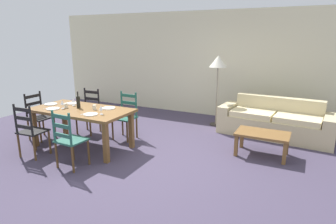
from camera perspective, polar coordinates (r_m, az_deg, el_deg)
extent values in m
cube|color=#41384E|center=(5.11, -3.52, -9.19)|extent=(9.60, 9.60, 0.02)
cube|color=beige|center=(7.74, 8.75, 9.27)|extent=(9.60, 0.16, 2.70)
cube|color=brown|center=(5.62, -16.77, 0.35)|extent=(1.90, 0.96, 0.05)
cube|color=brown|center=(6.08, -24.84, -3.01)|extent=(0.08, 0.08, 0.70)
cube|color=brown|center=(4.91, -12.16, -5.97)|extent=(0.08, 0.08, 0.70)
cube|color=brown|center=(6.56, -19.73, -1.29)|extent=(0.08, 0.08, 0.70)
cube|color=brown|center=(5.49, -7.24, -3.54)|extent=(0.08, 0.08, 0.70)
cube|color=black|center=(5.58, -25.08, -3.49)|extent=(0.44, 0.42, 0.03)
cylinder|color=brown|center=(5.89, -24.80, -4.92)|extent=(0.04, 0.04, 0.43)
cylinder|color=brown|center=(5.64, -22.32, -5.50)|extent=(0.04, 0.04, 0.43)
cylinder|color=brown|center=(5.68, -27.32, -5.90)|extent=(0.04, 0.04, 0.43)
cylinder|color=brown|center=(5.42, -24.85, -6.56)|extent=(0.04, 0.04, 0.43)
cylinder|color=black|center=(5.54, -27.91, -1.11)|extent=(0.04, 0.04, 0.50)
cylinder|color=black|center=(5.27, -25.42, -1.55)|extent=(0.04, 0.04, 0.50)
cube|color=black|center=(5.44, -26.54, -2.64)|extent=(0.38, 0.05, 0.06)
cube|color=black|center=(5.40, -26.72, -1.12)|extent=(0.38, 0.05, 0.06)
cube|color=black|center=(5.37, -26.90, 0.42)|extent=(0.38, 0.05, 0.06)
cube|color=#255A4C|center=(4.89, -18.48, -5.31)|extent=(0.44, 0.42, 0.03)
cylinder|color=brown|center=(5.20, -18.26, -6.80)|extent=(0.04, 0.04, 0.43)
cylinder|color=brown|center=(4.95, -15.39, -7.65)|extent=(0.04, 0.04, 0.43)
cylinder|color=brown|center=(5.00, -21.12, -7.94)|extent=(0.04, 0.04, 0.43)
cylinder|color=brown|center=(4.74, -18.28, -8.92)|extent=(0.04, 0.04, 0.43)
cylinder|color=#255A4C|center=(4.84, -21.66, -2.53)|extent=(0.04, 0.04, 0.50)
cylinder|color=#255A4C|center=(4.57, -18.77, -3.24)|extent=(0.04, 0.04, 0.50)
cube|color=#255A4C|center=(4.74, -20.11, -4.38)|extent=(0.38, 0.04, 0.06)
cube|color=#255A4C|center=(4.70, -20.27, -2.64)|extent=(0.38, 0.04, 0.06)
cube|color=#255A4C|center=(4.66, -20.44, -0.88)|extent=(0.38, 0.04, 0.06)
cube|color=black|center=(6.50, -15.55, -0.20)|extent=(0.44, 0.42, 0.03)
cylinder|color=brown|center=(6.32, -15.08, -2.75)|extent=(0.04, 0.04, 0.43)
cylinder|color=brown|center=(6.55, -17.57, -2.34)|extent=(0.04, 0.04, 0.43)
cylinder|color=brown|center=(6.58, -13.27, -1.95)|extent=(0.04, 0.04, 0.43)
cylinder|color=brown|center=(6.79, -15.72, -1.59)|extent=(0.04, 0.04, 0.43)
cylinder|color=black|center=(6.46, -13.52, 2.24)|extent=(0.04, 0.04, 0.50)
cylinder|color=black|center=(6.68, -16.01, 2.47)|extent=(0.04, 0.04, 0.50)
cube|color=black|center=(6.59, -14.71, 1.26)|extent=(0.38, 0.05, 0.06)
cube|color=black|center=(6.56, -14.80, 2.53)|extent=(0.38, 0.05, 0.06)
cube|color=black|center=(6.53, -14.88, 3.82)|extent=(0.38, 0.05, 0.06)
cube|color=#215948|center=(5.96, -8.60, -1.16)|extent=(0.43, 0.41, 0.03)
cylinder|color=brown|center=(5.79, -8.05, -3.98)|extent=(0.04, 0.04, 0.43)
cylinder|color=brown|center=(6.00, -10.86, -3.44)|extent=(0.04, 0.04, 0.43)
cylinder|color=brown|center=(6.06, -6.19, -3.08)|extent=(0.04, 0.04, 0.43)
cylinder|color=brown|center=(6.25, -8.95, -2.60)|extent=(0.04, 0.04, 0.43)
cylinder|color=#215948|center=(5.92, -6.32, 1.46)|extent=(0.04, 0.04, 0.50)
cylinder|color=#215948|center=(6.13, -9.13, 1.80)|extent=(0.04, 0.04, 0.50)
cube|color=#215948|center=(6.05, -7.71, 0.44)|extent=(0.38, 0.03, 0.06)
cube|color=#215948|center=(6.02, -7.76, 1.82)|extent=(0.38, 0.03, 0.06)
cube|color=#215948|center=(5.99, -7.81, 3.22)|extent=(0.38, 0.03, 0.06)
cube|color=black|center=(6.45, -23.82, -1.05)|extent=(0.40, 0.42, 0.03)
cylinder|color=brown|center=(6.49, -21.44, -2.82)|extent=(0.04, 0.04, 0.43)
cylinder|color=brown|center=(6.27, -23.87, -3.66)|extent=(0.04, 0.04, 0.43)
cylinder|color=brown|center=(6.74, -23.37, -2.38)|extent=(0.04, 0.04, 0.43)
cylinder|color=brown|center=(6.53, -25.77, -3.17)|extent=(0.04, 0.04, 0.43)
cylinder|color=black|center=(6.63, -23.80, 1.70)|extent=(0.04, 0.04, 0.50)
cylinder|color=black|center=(6.41, -26.25, 1.03)|extent=(0.04, 0.04, 0.50)
cube|color=black|center=(6.54, -24.88, 0.26)|extent=(0.03, 0.38, 0.06)
cube|color=black|center=(6.51, -25.02, 1.54)|extent=(0.03, 0.38, 0.06)
cube|color=black|center=(6.48, -25.17, 2.83)|extent=(0.03, 0.38, 0.06)
cylinder|color=white|center=(5.76, -21.76, 0.61)|extent=(0.24, 0.24, 0.02)
cube|color=silver|center=(5.87, -22.74, 0.70)|extent=(0.02, 0.17, 0.01)
cylinder|color=white|center=(5.14, -15.01, -0.45)|extent=(0.24, 0.24, 0.02)
cube|color=silver|center=(5.24, -16.24, -0.32)|extent=(0.02, 0.17, 0.01)
cylinder|color=white|center=(6.09, -18.30, 1.64)|extent=(0.24, 0.24, 0.02)
cube|color=silver|center=(6.20, -19.29, 1.71)|extent=(0.02, 0.17, 0.01)
cylinder|color=white|center=(5.51, -11.60, 0.76)|extent=(0.24, 0.24, 0.02)
cube|color=silver|center=(5.60, -12.81, 0.86)|extent=(0.02, 0.17, 0.01)
cylinder|color=white|center=(6.16, -22.11, 1.44)|extent=(0.24, 0.24, 0.02)
cube|color=silver|center=(6.28, -23.02, 1.51)|extent=(0.02, 0.17, 0.01)
cylinder|color=black|center=(5.66, -17.28, 1.82)|extent=(0.07, 0.07, 0.22)
cylinder|color=black|center=(5.63, -17.39, 3.31)|extent=(0.02, 0.02, 0.08)
cylinder|color=black|center=(5.62, -17.43, 3.79)|extent=(0.03, 0.03, 0.02)
cylinder|color=white|center=(5.74, -20.04, 0.67)|extent=(0.06, 0.06, 0.01)
cylinder|color=white|center=(5.74, -20.08, 1.04)|extent=(0.01, 0.01, 0.07)
cone|color=white|center=(5.72, -20.14, 1.79)|extent=(0.06, 0.06, 0.08)
cylinder|color=white|center=(5.12, -13.01, -0.43)|extent=(0.06, 0.06, 0.01)
cylinder|color=white|center=(5.11, -13.03, -0.02)|extent=(0.01, 0.01, 0.07)
cone|color=white|center=(5.10, -13.08, 0.83)|extent=(0.06, 0.06, 0.08)
cylinder|color=white|center=(5.93, -18.11, 1.24)|extent=(0.06, 0.06, 0.01)
cylinder|color=white|center=(5.92, -18.14, 1.60)|extent=(0.01, 0.01, 0.07)
cone|color=white|center=(5.90, -18.20, 2.33)|extent=(0.06, 0.06, 0.08)
cylinder|color=beige|center=(5.47, -14.31, 0.90)|extent=(0.07, 0.07, 0.09)
cylinder|color=beige|center=(5.77, -19.51, 1.21)|extent=(0.07, 0.07, 0.09)
cube|color=#CBBA8B|center=(6.49, 20.20, -2.87)|extent=(1.86, 0.96, 0.40)
cube|color=#CBBA8B|center=(6.72, 20.88, -0.57)|extent=(1.81, 0.36, 0.80)
cube|color=#CBBA8B|center=(6.37, 29.27, -3.36)|extent=(0.31, 0.82, 0.58)
cube|color=#CBBA8B|center=(6.72, 11.76, -0.87)|extent=(0.31, 0.82, 0.58)
cube|color=beige|center=(6.31, 24.30, -1.30)|extent=(0.91, 0.71, 0.12)
cube|color=beige|center=(6.47, 16.42, -0.21)|extent=(0.91, 0.71, 0.12)
cube|color=brown|center=(5.35, 18.18, -4.11)|extent=(0.90, 0.56, 0.04)
cube|color=brown|center=(5.27, 13.29, -6.47)|extent=(0.06, 0.06, 0.38)
cube|color=brown|center=(5.17, 22.01, -7.61)|extent=(0.06, 0.06, 0.38)
cube|color=brown|center=(5.69, 14.38, -4.94)|extent=(0.06, 0.06, 0.38)
cube|color=brown|center=(5.60, 22.43, -5.95)|extent=(0.06, 0.06, 0.38)
cylinder|color=#332D28|center=(7.03, 9.35, -2.40)|extent=(0.28, 0.28, 0.03)
cylinder|color=gray|center=(6.86, 9.59, 3.11)|extent=(0.03, 0.03, 1.35)
cone|color=beige|center=(6.75, 9.88, 9.82)|extent=(0.40, 0.40, 0.26)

